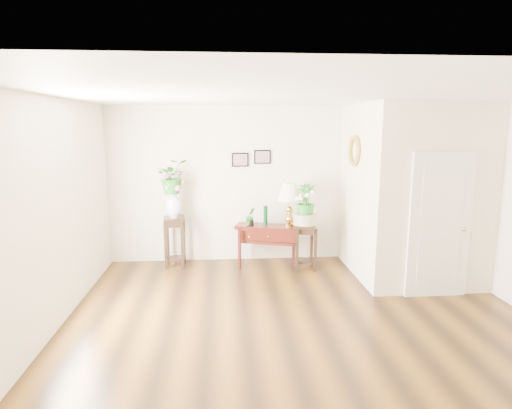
{
  "coord_description": "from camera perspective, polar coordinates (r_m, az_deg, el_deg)",
  "views": [
    {
      "loc": [
        -0.97,
        -4.92,
        2.45
      ],
      "look_at": [
        -0.48,
        1.3,
        1.3
      ],
      "focal_mm": 30.0,
      "sensor_mm": 36.0,
      "label": 1
    }
  ],
  "objects": [
    {
      "name": "floor",
      "position": [
        5.58,
        6.18,
        -15.65
      ],
      "size": [
        6.0,
        5.5,
        0.02
      ],
      "primitive_type": "cube",
      "color": "brown",
      "rests_on": "ground"
    },
    {
      "name": "ceiling",
      "position": [
        5.02,
        6.83,
        14.38
      ],
      "size": [
        6.0,
        5.5,
        0.02
      ],
      "primitive_type": "cube",
      "color": "white",
      "rests_on": "ground"
    },
    {
      "name": "wall_back",
      "position": [
        7.8,
        2.67,
        2.72
      ],
      "size": [
        6.0,
        0.02,
        2.8
      ],
      "primitive_type": "cube",
      "color": "white",
      "rests_on": "ground"
    },
    {
      "name": "wall_front",
      "position": [
        2.6,
        18.36,
        -13.98
      ],
      "size": [
        6.0,
        0.02,
        2.8
      ],
      "primitive_type": "cube",
      "color": "white",
      "rests_on": "ground"
    },
    {
      "name": "wall_left",
      "position": [
        5.43,
        -26.42,
        -1.81
      ],
      "size": [
        0.02,
        5.5,
        2.8
      ],
      "primitive_type": "cube",
      "color": "white",
      "rests_on": "ground"
    },
    {
      "name": "partition",
      "position": [
        7.44,
        19.92,
        1.72
      ],
      "size": [
        1.8,
        1.95,
        2.8
      ],
      "primitive_type": "cube",
      "color": "white",
      "rests_on": "floor"
    },
    {
      "name": "door",
      "position": [
        6.62,
        23.27,
        -2.62
      ],
      "size": [
        0.9,
        0.05,
        2.1
      ],
      "primitive_type": "cube",
      "color": "silver",
      "rests_on": "floor"
    },
    {
      "name": "art_print_left",
      "position": [
        7.68,
        -2.13,
        5.98
      ],
      "size": [
        0.3,
        0.02,
        0.25
      ],
      "primitive_type": "cube",
      "color": "black",
      "rests_on": "wall_back"
    },
    {
      "name": "art_print_right",
      "position": [
        7.7,
        0.86,
        6.37
      ],
      "size": [
        0.3,
        0.02,
        0.25
      ],
      "primitive_type": "cube",
      "color": "black",
      "rests_on": "wall_back"
    },
    {
      "name": "wall_ornament",
      "position": [
        7.15,
        12.91,
        7.0
      ],
      "size": [
        0.07,
        0.51,
        0.51
      ],
      "primitive_type": "torus",
      "rotation": [
        0.0,
        1.57,
        0.0
      ],
      "color": "#B8913D",
      "rests_on": "partition"
    },
    {
      "name": "console_table",
      "position": [
        7.58,
        1.49,
        -5.5
      ],
      "size": [
        1.16,
        0.67,
        0.73
      ],
      "primitive_type": "cube",
      "rotation": [
        0.0,
        0.0,
        -0.3
      ],
      "color": "#3F1510",
      "rests_on": "floor"
    },
    {
      "name": "table_lamp",
      "position": [
        7.47,
        4.49,
        -0.13
      ],
      "size": [
        0.45,
        0.45,
        0.76
      ],
      "primitive_type": "cube",
      "rotation": [
        0.0,
        0.0,
        -0.04
      ],
      "color": "gold",
      "rests_on": "console_table"
    },
    {
      "name": "green_vase",
      "position": [
        7.45,
        1.28,
        -1.54
      ],
      "size": [
        0.09,
        0.09,
        0.35
      ],
      "primitive_type": "cylinder",
      "rotation": [
        0.0,
        0.0,
        -0.39
      ],
      "color": "#073519",
      "rests_on": "console_table"
    },
    {
      "name": "potted_plant",
      "position": [
        7.43,
        -0.77,
        -1.69
      ],
      "size": [
        0.21,
        0.2,
        0.31
      ],
      "primitive_type": "imported",
      "rotation": [
        0.0,
        0.0,
        0.43
      ],
      "color": "#247B26",
      "rests_on": "console_table"
    },
    {
      "name": "plant_stand_a",
      "position": [
        7.64,
        -10.75,
        -4.94
      ],
      "size": [
        0.38,
        0.38,
        0.89
      ],
      "primitive_type": "cube",
      "rotation": [
        0.0,
        0.0,
        0.09
      ],
      "color": "black",
      "rests_on": "floor"
    },
    {
      "name": "porcelain_vase",
      "position": [
        7.5,
        -10.93,
        -0.01
      ],
      "size": [
        0.32,
        0.32,
        0.47
      ],
      "primitive_type": null,
      "rotation": [
        0.0,
        0.0,
        0.21
      ],
      "color": "silver",
      "rests_on": "plant_stand_a"
    },
    {
      "name": "lily_arrangement",
      "position": [
        7.43,
        -11.05,
        3.56
      ],
      "size": [
        0.63,
        0.58,
        0.59
      ],
      "primitive_type": "imported",
      "rotation": [
        0.0,
        0.0,
        0.26
      ],
      "color": "#247B26",
      "rests_on": "porcelain_vase"
    },
    {
      "name": "plant_stand_b",
      "position": [
        7.46,
        6.48,
        -5.59
      ],
      "size": [
        0.46,
        0.46,
        0.79
      ],
      "primitive_type": "cube",
      "rotation": [
        0.0,
        0.0,
        -0.29
      ],
      "color": "black",
      "rests_on": "floor"
    },
    {
      "name": "ceramic_bowl",
      "position": [
        7.34,
        6.56,
        -2.01
      ],
      "size": [
        0.47,
        0.47,
        0.18
      ],
      "primitive_type": "cylinder",
      "rotation": [
        0.0,
        0.0,
        -0.2
      ],
      "color": "beige",
      "rests_on": "plant_stand_b"
    },
    {
      "name": "narcissus",
      "position": [
        7.28,
        6.61,
        0.47
      ],
      "size": [
        0.32,
        0.32,
        0.56
      ],
      "primitive_type": "imported",
      "rotation": [
        0.0,
        0.0,
        -0.02
      ],
      "color": "#247B26",
      "rests_on": "ceramic_bowl"
    }
  ]
}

